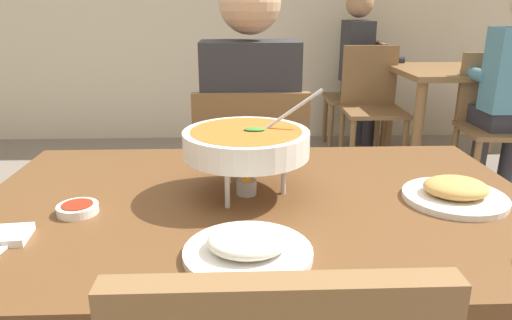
% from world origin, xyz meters
% --- Properties ---
extents(dining_table_main, '(1.33, 0.85, 0.75)m').
position_xyz_m(dining_table_main, '(0.00, 0.00, 0.64)').
color(dining_table_main, brown).
rests_on(dining_table_main, ground_plane).
extents(chair_diner_main, '(0.44, 0.44, 0.90)m').
position_xyz_m(chair_diner_main, '(-0.00, 0.71, 0.51)').
color(chair_diner_main, brown).
rests_on(chair_diner_main, ground_plane).
extents(diner_main, '(0.40, 0.45, 1.31)m').
position_xyz_m(diner_main, '(0.00, 0.74, 0.75)').
color(diner_main, '#2D2D38').
rests_on(diner_main, ground_plane).
extents(curry_bowl, '(0.33, 0.30, 0.26)m').
position_xyz_m(curry_bowl, '(-0.03, 0.04, 0.88)').
color(curry_bowl, silver).
rests_on(curry_bowl, dining_table_main).
extents(rice_plate, '(0.24, 0.24, 0.06)m').
position_xyz_m(rice_plate, '(-0.03, -0.26, 0.77)').
color(rice_plate, white).
rests_on(rice_plate, dining_table_main).
extents(appetizer_plate, '(0.24, 0.24, 0.06)m').
position_xyz_m(appetizer_plate, '(0.46, -0.02, 0.77)').
color(appetizer_plate, white).
rests_on(appetizer_plate, dining_table_main).
extents(sauce_dish, '(0.09, 0.09, 0.02)m').
position_xyz_m(sauce_dish, '(-0.41, -0.06, 0.76)').
color(sauce_dish, white).
rests_on(sauce_dish, dining_table_main).
extents(spoon_utensil, '(0.03, 0.17, 0.01)m').
position_xyz_m(spoon_utensil, '(-0.49, -0.23, 0.76)').
color(spoon_utensil, silver).
rests_on(spoon_utensil, dining_table_main).
extents(dining_table_far, '(1.00, 0.80, 0.75)m').
position_xyz_m(dining_table_far, '(1.61, 2.34, 0.62)').
color(dining_table_far, brown).
rests_on(dining_table_far, ground_plane).
extents(chair_bg_left, '(0.46, 0.46, 0.90)m').
position_xyz_m(chair_bg_left, '(1.01, 2.87, 0.51)').
color(chair_bg_left, brown).
rests_on(chair_bg_left, ground_plane).
extents(chair_bg_middle, '(0.48, 0.48, 0.90)m').
position_xyz_m(chair_bg_middle, '(1.61, 1.87, 0.51)').
color(chair_bg_middle, brown).
rests_on(chair_bg_middle, ground_plane).
extents(chair_bg_right, '(0.45, 0.45, 0.90)m').
position_xyz_m(chair_bg_right, '(0.97, 2.45, 0.51)').
color(chair_bg_right, brown).
rests_on(chair_bg_right, ground_plane).
extents(patron_bg_left, '(0.45, 0.40, 1.31)m').
position_xyz_m(patron_bg_left, '(0.97, 2.87, 0.75)').
color(patron_bg_left, '#2D2D38').
rests_on(patron_bg_left, ground_plane).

